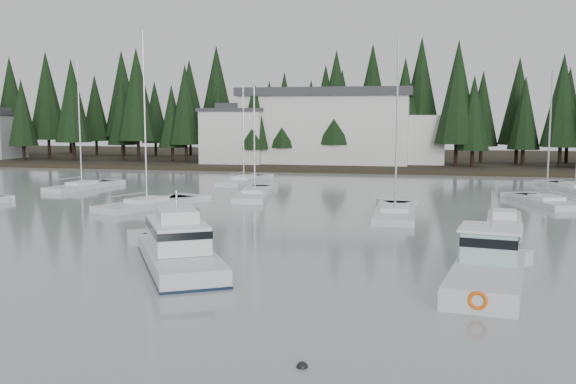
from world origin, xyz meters
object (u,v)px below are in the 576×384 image
sailboat_8 (147,206)px  runabout_1 (504,223)px  cabin_cruiser_center (178,253)px  sailboat_0 (546,204)px  lobster_boat_teal (487,273)px  sailboat_3 (82,188)px  house_west (236,135)px  sailboat_1 (395,215)px  sailboat_7 (244,182)px  harbor_inn (340,127)px  sailboat_10 (255,196)px  sailboat_5 (575,190)px

sailboat_8 → runabout_1: 27.43m
cabin_cruiser_center → sailboat_0: sailboat_0 is taller
lobster_boat_teal → sailboat_3: 47.70m
house_west → sailboat_1: 50.49m
cabin_cruiser_center → runabout_1: (17.17, 15.70, -0.51)m
sailboat_0 → sailboat_1: (-12.05, -8.82, 0.00)m
sailboat_7 → runabout_1: size_ratio=1.72×
sailboat_0 → harbor_inn: bearing=12.7°
house_west → sailboat_3: bearing=-101.8°
sailboat_10 → runabout_1: size_ratio=1.67×
runabout_1 → sailboat_5: bearing=-16.0°
sailboat_5 → sailboat_7: sailboat_5 is taller
lobster_boat_teal → sailboat_7: 45.54m
house_west → sailboat_8: sailboat_8 is taller
sailboat_1 → sailboat_0: bearing=-54.7°
sailboat_1 → sailboat_5: 26.03m
sailboat_1 → lobster_boat_teal: bearing=-166.6°
lobster_boat_teal → runabout_1: lobster_boat_teal is taller
harbor_inn → sailboat_3: sailboat_3 is taller
sailboat_5 → sailboat_10: sailboat_5 is taller
lobster_boat_teal → sailboat_5: sailboat_5 is taller
sailboat_0 → sailboat_7: size_ratio=1.01×
sailboat_1 → sailboat_3: (-31.93, 11.46, 0.02)m
sailboat_8 → sailboat_5: bearing=-41.2°
sailboat_7 → sailboat_10: size_ratio=1.03×
sailboat_8 → lobster_boat_teal: bearing=-107.6°
harbor_inn → sailboat_5: 38.41m
sailboat_1 → sailboat_7: (-17.52, 20.74, -0.01)m
harbor_inn → sailboat_10: 38.33m
house_west → sailboat_5: sailboat_5 is taller
cabin_cruiser_center → sailboat_7: 39.67m
harbor_inn → lobster_boat_teal: (15.03, -65.77, -5.23)m
sailboat_1 → sailboat_10: (-13.14, 9.03, -0.02)m
lobster_boat_teal → sailboat_8: size_ratio=0.59×
harbor_inn → lobster_boat_teal: size_ratio=3.41×
sailboat_5 → runabout_1: bearing=143.8°
harbor_inn → sailboat_8: bearing=-101.7°
lobster_boat_teal → sailboat_1: size_ratio=0.64×
sailboat_1 → sailboat_5: bearing=-40.7°
house_west → sailboat_10: sailboat_10 is taller
sailboat_0 → runabout_1: 12.20m
sailboat_3 → sailboat_1: bearing=-98.1°
sailboat_1 → sailboat_8: (-19.86, 0.46, 0.01)m
sailboat_1 → sailboat_8: 19.86m
sailboat_10 → runabout_1: bearing=-127.2°
sailboat_3 → sailboat_8: size_ratio=0.92×
sailboat_3 → sailboat_8: sailboat_8 is taller
house_west → runabout_1: (32.68, -45.94, -4.52)m
sailboat_3 → runabout_1: size_ratio=2.03×
harbor_inn → lobster_boat_teal: harbor_inn is taller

